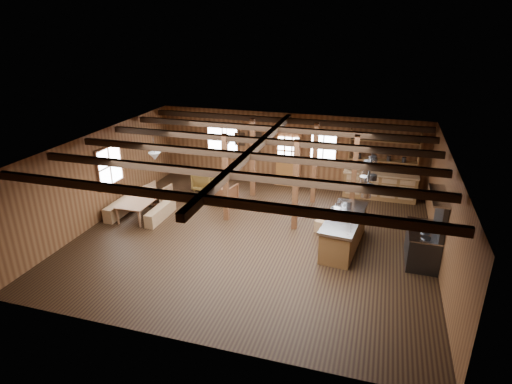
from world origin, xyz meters
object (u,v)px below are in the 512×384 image
at_px(armchair_a, 205,181).
at_px(armchair_b, 224,193).
at_px(dining_table, 142,208).
at_px(armchair_c, 158,194).
at_px(commercial_range, 425,240).
at_px(kitchen_island, 344,231).

height_order(armchair_a, armchair_b, armchair_a).
distance_m(dining_table, armchair_c, 1.04).
bearing_deg(commercial_range, armchair_b, 161.59).
xyz_separation_m(armchair_a, armchair_b, (1.14, -0.97, -0.00)).
bearing_deg(armchair_b, kitchen_island, 166.98).
bearing_deg(dining_table, commercial_range, -92.73).
bearing_deg(armchair_a, kitchen_island, 153.55).
distance_m(armchair_b, armchair_c, 2.30).
bearing_deg(armchair_c, dining_table, 99.01).
bearing_deg(armchair_b, armchair_c, 30.33).
bearing_deg(kitchen_island, dining_table, -174.98).
bearing_deg(dining_table, armchair_c, -0.10).
height_order(dining_table, armchair_c, armchair_c).
relative_size(dining_table, armchair_a, 2.15).
relative_size(armchair_a, armchair_c, 0.99).
bearing_deg(armchair_c, kitchen_island, 178.12).
bearing_deg(kitchen_island, armchair_b, 162.02).
distance_m(commercial_range, dining_table, 8.56).
distance_m(kitchen_island, armchair_a, 6.16).
height_order(kitchen_island, armchair_c, kitchen_island).
distance_m(kitchen_island, dining_table, 6.45).
xyz_separation_m(commercial_range, armchair_b, (-6.38, 2.13, -0.28)).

